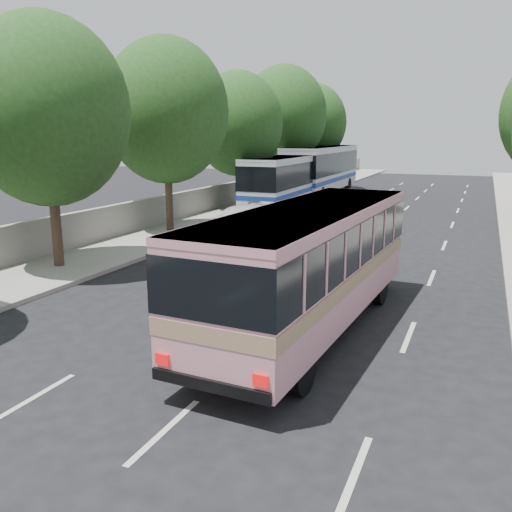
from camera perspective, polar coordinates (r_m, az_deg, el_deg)
The scene contains 14 objects.
ground at distance 11.62m, azimuth -8.50°, elevation -12.10°, with size 120.00×120.00×0.00m, color black.
sidewalk_left at distance 32.55m, azimuth -3.17°, elevation 4.31°, with size 4.00×90.00×0.15m, color #9E998E.
low_wall at distance 33.26m, azimuth -5.99°, elevation 5.88°, with size 0.30×90.00×1.50m, color #9E998E.
tree_left_b at distance 20.47m, azimuth -21.17°, elevation 14.63°, with size 5.70×5.70×8.88m.
tree_left_c at distance 26.97m, azimuth -9.39°, elevation 15.31°, with size 6.00×6.00×9.35m.
tree_left_d at distance 33.97m, azimuth -1.85°, elevation 14.08°, with size 5.52×5.52×8.60m.
tree_left_e at distance 41.37m, azimuth 3.04°, elevation 14.94°, with size 6.30×6.30×9.82m.
tree_left_f at distance 49.02m, azimuth 6.07°, elevation 14.05°, with size 5.88×5.88×9.16m.
pink_bus at distance 13.37m, azimuth 5.78°, elevation 0.09°, with size 3.04×9.89×3.12m.
pink_taxi at distance 18.95m, azimuth -1.38°, elevation 0.42°, with size 1.89×4.71×1.60m, color #E4136A.
white_pickup at distance 24.78m, azimuth -1.59°, elevation 3.36°, with size 2.25×5.54×1.61m, color silver.
tour_coach_front at distance 36.02m, azimuth 3.45°, elevation 8.31°, with size 2.55×11.46×3.42m.
tour_coach_rear at distance 43.48m, azimuth 6.93°, elevation 9.35°, with size 2.90×12.94×3.86m.
taxi_roof_sign at distance 18.78m, azimuth -1.40°, elevation 3.08°, with size 0.55×0.18×0.18m, color silver.
Camera 1 is at (5.57, -8.96, 4.86)m, focal length 38.00 mm.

